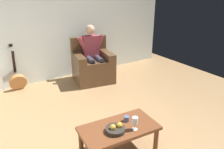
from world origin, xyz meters
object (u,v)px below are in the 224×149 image
at_px(guitar, 18,80).
at_px(candle_jar, 127,119).
at_px(fruit_bowl, 115,129).
at_px(coffee_table, 119,131).
at_px(armchair, 93,66).
at_px(wine_glass_near, 135,121).
at_px(person_seated, 93,52).

distance_m(guitar, candle_jar, 2.82).
bearing_deg(fruit_bowl, guitar, -77.33).
bearing_deg(coffee_table, candle_jar, -160.20).
bearing_deg(coffee_table, armchair, -109.92).
bearing_deg(candle_jar, fruit_bowl, 24.34).
height_order(coffee_table, wine_glass_near, wine_glass_near).
xyz_separation_m(person_seated, candle_jar, (0.68, 2.25, -0.25)).
height_order(armchair, wine_glass_near, armchair).
height_order(coffee_table, guitar, guitar).
distance_m(coffee_table, wine_glass_near, 0.26).
distance_m(armchair, person_seated, 0.34).
bearing_deg(coffee_table, person_seated, -110.01).
bearing_deg(candle_jar, wine_glass_near, 83.82).
bearing_deg(armchair, coffee_table, 79.75).
xyz_separation_m(fruit_bowl, candle_jar, (-0.24, -0.11, 0.00)).
height_order(person_seated, candle_jar, person_seated).
relative_size(wine_glass_near, candle_jar, 2.42).
bearing_deg(fruit_bowl, person_seated, -111.44).
distance_m(guitar, wine_glass_near, 3.01).
height_order(guitar, candle_jar, guitar).
height_order(guitar, wine_glass_near, guitar).
bearing_deg(candle_jar, person_seated, -106.91).
relative_size(coffee_table, fruit_bowl, 4.18).
bearing_deg(person_seated, fruit_bowl, 78.23).
bearing_deg(armchair, wine_glass_near, 83.66).
height_order(coffee_table, candle_jar, candle_jar).
bearing_deg(armchair, fruit_bowl, 78.34).
relative_size(person_seated, fruit_bowl, 5.26).
bearing_deg(fruit_bowl, candle_jar, -155.66).
xyz_separation_m(guitar, fruit_bowl, (-0.63, 2.78, 0.22)).
bearing_deg(wine_glass_near, candle_jar, -96.18).
xyz_separation_m(armchair, coffee_table, (0.84, 2.33, -0.01)).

